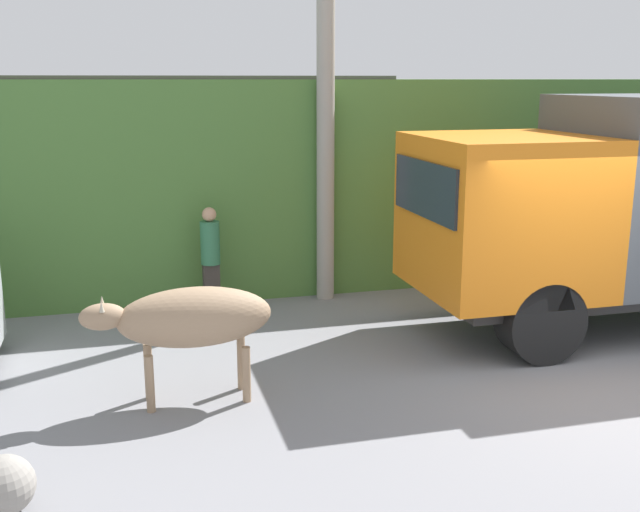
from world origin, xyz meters
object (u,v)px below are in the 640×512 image
(utility_pole, at_px, (326,67))
(pedestrian_on_hill, at_px, (210,254))
(brown_cow, at_px, (190,319))
(roadside_rock, at_px, (4,485))

(utility_pole, bearing_deg, pedestrian_on_hill, -171.71)
(brown_cow, distance_m, utility_pole, 4.90)
(brown_cow, height_order, roadside_rock, brown_cow)
(brown_cow, bearing_deg, pedestrian_on_hill, 65.95)
(pedestrian_on_hill, relative_size, roadside_rock, 3.23)
(pedestrian_on_hill, xyz_separation_m, utility_pole, (1.82, 0.26, 2.67))
(pedestrian_on_hill, bearing_deg, brown_cow, 77.02)
(pedestrian_on_hill, relative_size, utility_pole, 0.23)
(brown_cow, height_order, pedestrian_on_hill, pedestrian_on_hill)
(utility_pole, bearing_deg, brown_cow, -125.25)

